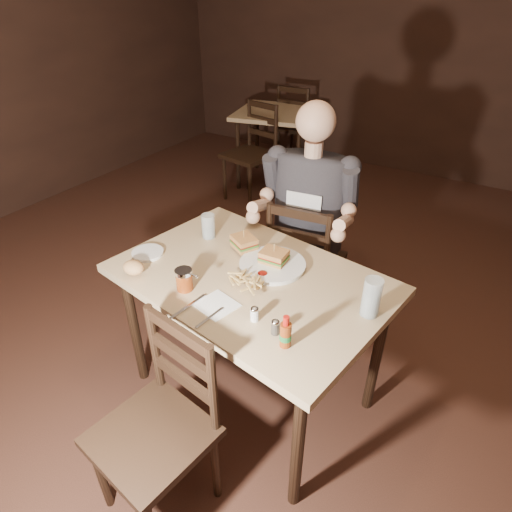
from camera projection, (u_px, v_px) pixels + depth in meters
The scene contains 24 objects.
room_shell at pixel (252, 120), 1.81m from camera, with size 7.00×7.00×7.00m.
main_table at pixel (250, 290), 1.98m from camera, with size 1.34×1.00×0.77m.
bg_table at pixel (277, 120), 4.47m from camera, with size 0.96×0.96×0.77m.
chair_far at pixel (306, 263), 2.61m from camera, with size 0.41×0.45×0.90m, color black, non-canonical shape.
chair_near at pixel (151, 437), 1.63m from camera, with size 0.40×0.44×0.88m, color black, non-canonical shape.
bg_chair_far at pixel (299, 127), 4.98m from camera, with size 0.44×0.48×0.95m, color black, non-canonical shape.
bg_chair_near at pixel (249, 155), 4.19m from camera, with size 0.43×0.47×0.93m, color black, non-canonical shape.
diner at pixel (308, 192), 2.31m from camera, with size 0.55×0.43×0.94m, color #2C2B30, non-canonical shape.
dinner_plate at pixel (272, 265), 2.00m from camera, with size 0.30×0.30×0.02m, color white.
sandwich_left at pixel (244, 239), 2.09m from camera, with size 0.12×0.10×0.10m, color #D99751, non-canonical shape.
sandwich_right at pixel (274, 253), 1.98m from camera, with size 0.12×0.10×0.10m, color #D99751, non-canonical shape.
fries_pile at pixel (243, 281), 1.85m from camera, with size 0.23×0.16×0.04m, color #E4BB6D, non-canonical shape.
ketchup_dollop at pixel (263, 273), 1.92m from camera, with size 0.05×0.05×0.01m, color maroon.
glass_left at pixel (208, 226), 2.20m from camera, with size 0.07×0.07×0.13m, color silver.
glass_right at pixel (372, 297), 1.67m from camera, with size 0.07×0.07×0.17m, color silver.
hot_sauce at pixel (286, 331), 1.53m from camera, with size 0.04×0.04×0.14m, color maroon, non-canonical shape.
salt_shaker at pixel (255, 314), 1.67m from camera, with size 0.03×0.03×0.06m, color white, non-canonical shape.
pepper_shaker at pixel (275, 327), 1.61m from camera, with size 0.03×0.03×0.06m, color #38332D, non-canonical shape.
syrup_dispenser at pixel (184, 280), 1.83m from camera, with size 0.08×0.08×0.10m, color maroon, non-canonical shape.
napkin at pixel (217, 305), 1.76m from camera, with size 0.16×0.14×0.00m, color white.
knife at pixel (187, 307), 1.74m from camera, with size 0.01×0.21×0.01m, color silver.
fork at pixel (209, 318), 1.69m from camera, with size 0.01×0.15×0.00m, color silver.
side_plate at pixel (148, 254), 2.09m from camera, with size 0.15×0.15×0.01m, color white.
bread_roll at pixel (133, 268), 1.92m from camera, with size 0.10×0.08×0.06m, color tan.
Camera 1 is at (0.97, -1.56, 1.89)m, focal length 30.00 mm.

